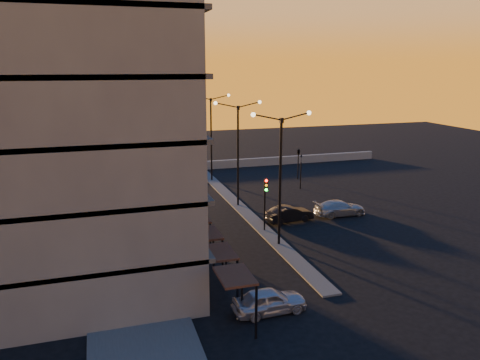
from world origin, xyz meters
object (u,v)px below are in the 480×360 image
streetlamp_mid (238,145)px  car_hatchback (269,301)px  traffic_light_main (265,196)px  car_sedan (289,214)px  car_wagon (340,208)px

streetlamp_mid → car_hatchback: streetlamp_mid is taller
streetlamp_mid → traffic_light_main: (0.00, -7.13, -2.70)m
car_hatchback → car_sedan: bearing=-29.1°
streetlamp_mid → car_sedan: 7.82m
streetlamp_mid → car_wagon: bearing=-34.3°
car_hatchback → car_sedan: (6.69, 13.12, -0.00)m
streetlamp_mid → car_wagon: size_ratio=2.12×
car_hatchback → traffic_light_main: bearing=-21.2°
traffic_light_main → car_wagon: (7.53, 2.00, -2.24)m
car_hatchback → car_wagon: 17.66m
traffic_light_main → car_wagon: traffic_light_main is taller
car_sedan → car_wagon: car_sedan is taller
car_wagon → streetlamp_mid: bearing=55.1°
streetlamp_mid → car_hatchback: size_ratio=2.45×
car_sedan → streetlamp_mid: bearing=19.1°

